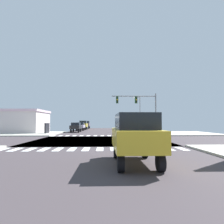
{
  "coord_description": "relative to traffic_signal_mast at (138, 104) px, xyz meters",
  "views": [
    {
      "loc": [
        0.59,
        -22.0,
        1.94
      ],
      "look_at": [
        1.7,
        8.39,
        3.49
      ],
      "focal_mm": 32.35,
      "sensor_mm": 36.0,
      "label": 1
    }
  ],
  "objects": [
    {
      "name": "sedan_trailing_2",
      "position": [
        -10.5,
        17.83,
        -3.43
      ],
      "size": [
        1.8,
        4.3,
        1.88
      ],
      "rotation": [
        0.0,
        0.0,
        3.14
      ],
      "color": "black",
      "rests_on": "ground"
    },
    {
      "name": "crosswalk_near",
      "position": [
        -5.75,
        -14.41,
        -4.54
      ],
      "size": [
        13.5,
        2.0,
        0.01
      ],
      "color": "white",
      "rests_on": "ground"
    },
    {
      "name": "ground",
      "position": [
        -5.5,
        -7.11,
        -4.57
      ],
      "size": [
        90.0,
        90.0,
        0.05
      ],
      "color": "#3B3438"
    },
    {
      "name": "traffic_signal_mast",
      "position": [
        0.0,
        0.0,
        0.0
      ],
      "size": [
        6.53,
        0.55,
        6.15
      ],
      "color": "gray",
      "rests_on": "ground"
    },
    {
      "name": "sidewalk_corner_ne",
      "position": [
        7.5,
        4.89,
        -4.48
      ],
      "size": [
        12.0,
        12.0,
        0.14
      ],
      "color": "#B2ADA3",
      "rests_on": "ground"
    },
    {
      "name": "sedan_nearside_1",
      "position": [
        -10.5,
        10.33,
        -3.43
      ],
      "size": [
        1.8,
        4.3,
        1.88
      ],
      "rotation": [
        0.0,
        0.0,
        3.14
      ],
      "color": "black",
      "rests_on": "ground"
    },
    {
      "name": "crosswalk_far",
      "position": [
        -5.75,
        0.19,
        -4.54
      ],
      "size": [
        13.5,
        2.0,
        0.01
      ],
      "color": "white",
      "rests_on": "ground"
    },
    {
      "name": "sidewalk_corner_nw",
      "position": [
        -18.5,
        4.89,
        -4.48
      ],
      "size": [
        12.0,
        12.0,
        0.14
      ],
      "color": "#AEB0A2",
      "rests_on": "ground"
    },
    {
      "name": "suv_leading_3",
      "position": [
        -3.5,
        -19.62,
        -3.15
      ],
      "size": [
        1.96,
        4.6,
        2.34
      ],
      "color": "black",
      "rests_on": "ground"
    },
    {
      "name": "bank_building",
      "position": [
        -22.1,
        8.22,
        -2.47
      ],
      "size": [
        13.91,
        8.76,
        4.14
      ],
      "color": "beige",
      "rests_on": "ground"
    },
    {
      "name": "suv_farside_1",
      "position": [
        -10.5,
        24.17,
        -3.15
      ],
      "size": [
        1.96,
        4.6,
        2.34
      ],
      "rotation": [
        0.0,
        0.0,
        3.14
      ],
      "color": "black",
      "rests_on": "ground"
    },
    {
      "name": "suv_crossing_2",
      "position": [
        -10.5,
        33.34,
        -3.15
      ],
      "size": [
        1.96,
        4.6,
        2.34
      ],
      "rotation": [
        0.0,
        0.0,
        3.14
      ],
      "color": "black",
      "rests_on": "ground"
    },
    {
      "name": "street_lamp",
      "position": [
        2.19,
        12.57,
        -0.15
      ],
      "size": [
        1.78,
        0.32,
        7.25
      ],
      "color": "gray",
      "rests_on": "ground"
    }
  ]
}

